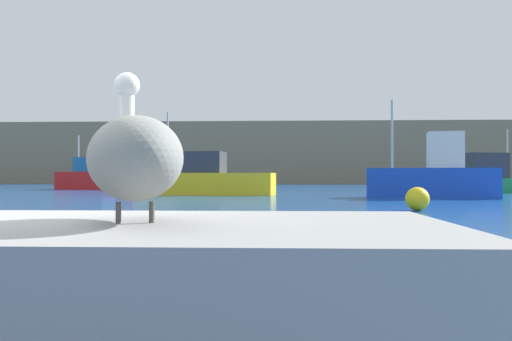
{
  "coord_description": "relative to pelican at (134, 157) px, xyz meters",
  "views": [
    {
      "loc": [
        2.01,
        -3.69,
        1.09
      ],
      "look_at": [
        1.29,
        11.91,
        1.25
      ],
      "focal_mm": 37.91,
      "sensor_mm": 36.0,
      "label": 1
    }
  ],
  "objects": [
    {
      "name": "fishing_boat_red",
      "position": [
        -13.99,
        40.54,
        -0.19
      ],
      "size": [
        7.83,
        4.44,
        4.49
      ],
      "rotation": [
        0.0,
        0.0,
        2.84
      ],
      "color": "red",
      "rests_on": "ground"
    },
    {
      "name": "fishing_boat_blue",
      "position": [
        8.34,
        24.02,
        -0.15
      ],
      "size": [
        6.42,
        2.9,
        4.91
      ],
      "rotation": [
        0.0,
        0.0,
        2.96
      ],
      "color": "blue",
      "rests_on": "ground"
    },
    {
      "name": "mooring_buoy",
      "position": [
        5.1,
        14.18,
        -0.82
      ],
      "size": [
        0.75,
        0.75,
        0.75
      ],
      "primitive_type": "sphere",
      "color": "yellow",
      "rests_on": "ground"
    },
    {
      "name": "pelican",
      "position": [
        0.0,
        0.0,
        0.0
      ],
      "size": [
        0.88,
        1.32,
        0.9
      ],
      "rotation": [
        0.0,
        0.0,
        1.95
      ],
      "color": "gray",
      "rests_on": "pier_dock"
    },
    {
      "name": "fishing_boat_yellow",
      "position": [
        -3.55,
        28.22,
        -0.3
      ],
      "size": [
        8.07,
        3.22,
        4.87
      ],
      "rotation": [
        0.0,
        0.0,
        3.02
      ],
      "color": "yellow",
      "rests_on": "ground"
    },
    {
      "name": "fishing_boat_green",
      "position": [
        13.78,
        32.75,
        -0.28
      ],
      "size": [
        7.64,
        4.42,
        4.19
      ],
      "rotation": [
        0.0,
        0.0,
        0.3
      ],
      "color": "#1E8C4C",
      "rests_on": "ground"
    },
    {
      "name": "hillside_backdrop",
      "position": [
        -1.19,
        79.64,
        3.21
      ],
      "size": [
        140.0,
        14.81,
        8.81
      ],
      "primitive_type": "cube",
      "color": "#7F755B",
      "rests_on": "ground"
    },
    {
      "name": "pier_dock",
      "position": [
        0.0,
        -0.01,
        -0.78
      ],
      "size": [
        3.5,
        2.05,
        0.83
      ],
      "primitive_type": "cube",
      "color": "gray",
      "rests_on": "ground"
    }
  ]
}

